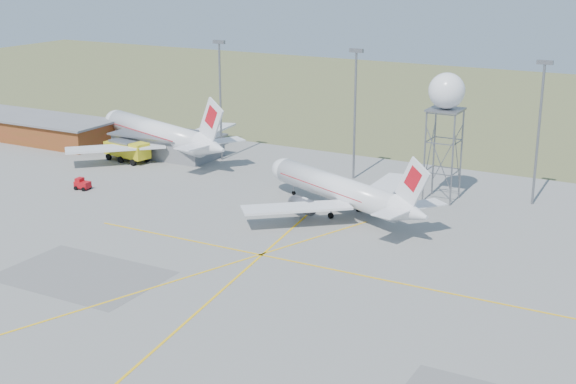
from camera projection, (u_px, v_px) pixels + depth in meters
The scene contains 12 objects.
ground at pixel (138, 380), 67.52m from camera, with size 400.00×400.00×0.00m, color gray.
grass_strip at pixel (525, 108), 184.96m from camera, with size 400.00×120.00×0.03m, color #5A6537.
building_orange at pixel (35, 128), 153.53m from camera, with size 33.00×12.00×4.30m.
building_grey at pixel (168, 144), 141.41m from camera, with size 19.00×10.00×3.90m.
mast_a at pixel (220, 90), 135.56m from camera, with size 2.20×0.50×20.50m.
mast_b at pixel (355, 103), 124.02m from camera, with size 2.20×0.50×20.50m.
mast_c at pixel (540, 121), 111.10m from camera, with size 2.20×0.50×20.50m.
airliner_main at pixel (339, 190), 109.85m from camera, with size 30.06×28.00×10.76m.
airliner_far at pixel (159, 134), 141.37m from camera, with size 35.42×33.35×12.38m.
radar_tower at pixel (444, 130), 113.56m from camera, with size 5.11×5.11×18.51m.
fire_truck at pixel (128, 152), 137.44m from camera, with size 9.26×4.75×3.56m.
baggage_tug at pixel (82, 185), 121.44m from camera, with size 2.37×1.96×1.75m.
Camera 1 is at (40.05, -46.53, 34.67)m, focal length 50.00 mm.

